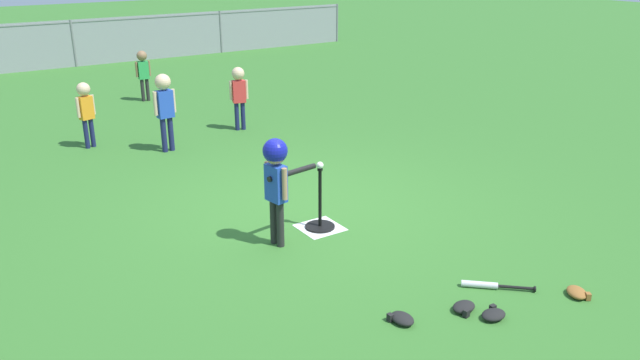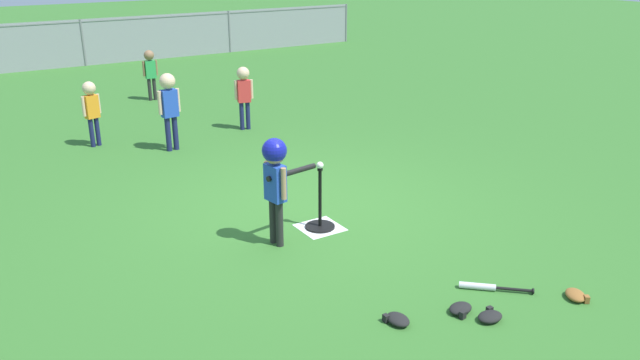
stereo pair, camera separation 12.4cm
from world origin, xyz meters
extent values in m
plane|color=#336B28|center=(0.00, 0.00, 0.00)|extent=(60.00, 60.00, 0.00)
cube|color=white|center=(-0.20, -0.53, 0.00)|extent=(0.44, 0.44, 0.01)
cylinder|color=black|center=(-0.20, -0.53, 0.01)|extent=(0.32, 0.32, 0.03)
cylinder|color=black|center=(-0.20, -0.53, 0.35)|extent=(0.04, 0.04, 0.65)
cylinder|color=black|center=(-0.20, -0.53, 0.67)|extent=(0.06, 0.06, 0.02)
sphere|color=white|center=(-0.20, -0.53, 0.71)|extent=(0.07, 0.07, 0.07)
cylinder|color=#262626|center=(-0.79, -0.57, 0.24)|extent=(0.07, 0.07, 0.48)
cylinder|color=#262626|center=(-0.77, -0.68, 0.24)|extent=(0.07, 0.07, 0.48)
cube|color=#2347B7|center=(-0.78, -0.62, 0.67)|extent=(0.16, 0.23, 0.37)
cylinder|color=tan|center=(-0.80, -0.49, 0.70)|extent=(0.05, 0.05, 0.32)
cylinder|color=tan|center=(-0.76, -0.75, 0.70)|extent=(0.05, 0.05, 0.32)
sphere|color=tan|center=(-0.78, -0.62, 0.97)|extent=(0.21, 0.21, 0.21)
sphere|color=#141999|center=(-0.78, -0.62, 1.00)|extent=(0.25, 0.25, 0.25)
cylinder|color=black|center=(-0.57, -0.59, 0.73)|extent=(0.60, 0.15, 0.06)
cylinder|color=#191E4C|center=(-1.45, 3.79, 0.22)|extent=(0.07, 0.07, 0.44)
cylinder|color=#191E4C|center=(-1.54, 3.76, 0.22)|extent=(0.07, 0.07, 0.44)
cube|color=orange|center=(-1.49, 3.78, 0.61)|extent=(0.22, 0.17, 0.34)
cylinder|color=beige|center=(-1.38, 3.81, 0.64)|extent=(0.05, 0.05, 0.29)
cylinder|color=beige|center=(-1.61, 3.74, 0.64)|extent=(0.05, 0.05, 0.29)
sphere|color=beige|center=(-1.49, 3.78, 0.89)|extent=(0.20, 0.20, 0.20)
cylinder|color=#262626|center=(0.26, 6.27, 0.22)|extent=(0.07, 0.07, 0.43)
cylinder|color=#262626|center=(0.17, 6.27, 0.22)|extent=(0.07, 0.07, 0.43)
cube|color=green|center=(0.22, 6.27, 0.60)|extent=(0.20, 0.13, 0.34)
cylinder|color=#8C6647|center=(0.34, 6.26, 0.63)|extent=(0.05, 0.05, 0.29)
cylinder|color=#8C6647|center=(0.10, 6.28, 0.63)|extent=(0.05, 0.05, 0.29)
sphere|color=#8C6647|center=(0.22, 6.27, 0.88)|extent=(0.19, 0.19, 0.19)
cylinder|color=#191E4C|center=(0.88, 3.39, 0.23)|extent=(0.07, 0.07, 0.46)
cylinder|color=#191E4C|center=(0.78, 3.41, 0.23)|extent=(0.07, 0.07, 0.46)
cube|color=red|center=(0.83, 3.40, 0.64)|extent=(0.23, 0.17, 0.36)
cylinder|color=beige|center=(0.95, 3.37, 0.67)|extent=(0.05, 0.05, 0.31)
cylinder|color=beige|center=(0.71, 3.43, 0.67)|extent=(0.05, 0.05, 0.31)
sphere|color=beige|center=(0.83, 3.40, 0.93)|extent=(0.21, 0.21, 0.21)
cylinder|color=#191E4C|center=(-0.52, 2.96, 0.26)|extent=(0.08, 0.08, 0.51)
cylinder|color=#191E4C|center=(-0.63, 2.95, 0.26)|extent=(0.08, 0.08, 0.51)
cube|color=#2347B7|center=(-0.58, 2.96, 0.71)|extent=(0.24, 0.16, 0.40)
cylinder|color=beige|center=(-0.44, 2.97, 0.74)|extent=(0.06, 0.06, 0.34)
cylinder|color=beige|center=(-0.72, 2.94, 0.74)|extent=(0.06, 0.06, 0.34)
sphere|color=beige|center=(-0.58, 2.96, 1.04)|extent=(0.23, 0.23, 0.23)
cylinder|color=silver|center=(0.29, -2.37, 0.03)|extent=(0.27, 0.26, 0.06)
cylinder|color=black|center=(0.52, -2.58, 0.03)|extent=(0.25, 0.24, 0.03)
cylinder|color=black|center=(0.64, -2.69, 0.03)|extent=(0.05, 0.05, 0.05)
ellipsoid|color=brown|center=(0.88, -2.93, 0.04)|extent=(0.26, 0.27, 0.07)
cube|color=brown|center=(0.91, -3.03, 0.04)|extent=(0.06, 0.06, 0.06)
ellipsoid|color=black|center=(-0.64, -2.41, 0.04)|extent=(0.16, 0.22, 0.07)
cube|color=black|center=(-0.72, -2.34, 0.04)|extent=(0.04, 0.05, 0.06)
ellipsoid|color=black|center=(-0.10, -2.56, 0.04)|extent=(0.24, 0.19, 0.07)
cube|color=black|center=(-0.16, -2.64, 0.04)|extent=(0.06, 0.05, 0.06)
ellipsoid|color=black|center=(0.01, -2.78, 0.04)|extent=(0.22, 0.17, 0.07)
cube|color=black|center=(0.08, -2.71, 0.04)|extent=(0.05, 0.04, 0.06)
cylinder|color=slate|center=(0.00, 10.86, 0.57)|extent=(0.06, 0.06, 1.15)
cylinder|color=slate|center=(4.00, 10.86, 0.57)|extent=(0.06, 0.06, 1.15)
cylinder|color=slate|center=(8.00, 10.86, 0.57)|extent=(0.06, 0.06, 1.15)
cube|color=gray|center=(0.00, 10.86, 1.09)|extent=(16.00, 0.03, 0.03)
cube|color=gray|center=(0.00, 10.86, 0.57)|extent=(16.00, 0.01, 1.15)
camera|label=1|loc=(-3.60, -5.65, 2.86)|focal=35.17mm
camera|label=2|loc=(-3.49, -5.72, 2.86)|focal=35.17mm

